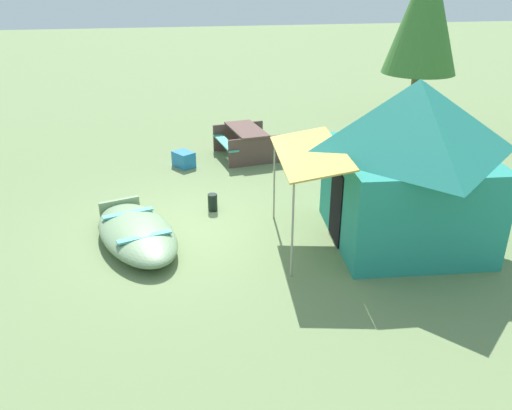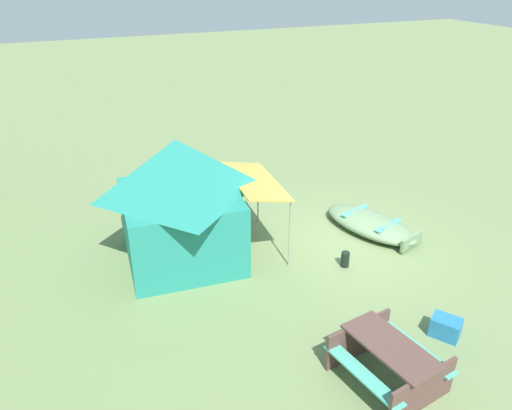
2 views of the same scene
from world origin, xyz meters
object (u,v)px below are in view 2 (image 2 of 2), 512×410
object	(u,v)px
beached_rowboat	(371,224)
picnic_table	(389,359)
canvas_cabin_tent	(180,200)
cooler_box	(446,327)
fuel_can	(345,259)

from	to	relation	value
beached_rowboat	picnic_table	distance (m)	5.32
canvas_cabin_tent	cooler_box	bearing A→B (deg)	-140.88
beached_rowboat	fuel_can	size ratio (longest dim) A/B	8.01
beached_rowboat	cooler_box	distance (m)	4.16
beached_rowboat	fuel_can	xyz separation A→B (m)	(-1.17, 1.54, -0.04)
canvas_cabin_tent	cooler_box	distance (m)	6.23
picnic_table	cooler_box	size ratio (longest dim) A/B	3.49
fuel_can	beached_rowboat	bearing A→B (deg)	-52.73
beached_rowboat	picnic_table	xyz separation A→B (m)	(-4.51, 2.82, 0.26)
beached_rowboat	fuel_can	bearing A→B (deg)	127.27
picnic_table	fuel_can	world-z (taller)	picnic_table
canvas_cabin_tent	fuel_can	world-z (taller)	canvas_cabin_tent
cooler_box	canvas_cabin_tent	bearing A→B (deg)	39.12
beached_rowboat	picnic_table	world-z (taller)	picnic_table
fuel_can	cooler_box	bearing A→B (deg)	-170.94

